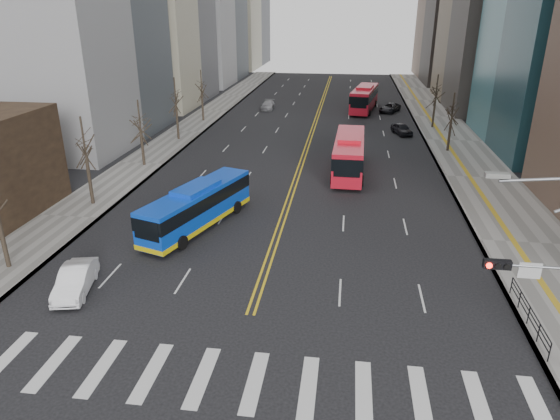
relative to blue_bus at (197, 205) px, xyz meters
name	(u,v)px	position (x,y,z in m)	size (l,w,h in m)	color
ground	(228,379)	(6.02, -15.82, -1.72)	(220.00, 220.00, 0.00)	black
sidewalk_right	(453,141)	(23.52, 29.18, -1.65)	(7.00, 130.00, 0.15)	slate
sidewalk_left	(185,132)	(-10.48, 29.18, -1.65)	(5.00, 130.00, 0.15)	slate
crosswalk	(228,379)	(6.02, -15.82, -1.72)	(26.70, 4.00, 0.01)	silver
centerline	(316,120)	(6.02, 39.18, -1.72)	(0.55, 100.00, 0.01)	gold
pedestrian_railing	(529,312)	(20.32, -9.82, -0.90)	(0.06, 6.06, 1.02)	black
street_trees	(236,113)	(-1.16, 18.73, 3.15)	(35.20, 47.20, 7.60)	black
blue_bus	(197,205)	(0.00, 0.00, 0.00)	(5.83, 11.41, 3.29)	blue
red_bus_near	(349,152)	(10.92, 14.83, 0.37)	(3.20, 12.00, 3.77)	red
red_bus_far	(364,97)	(12.99, 47.33, 0.42)	(4.72, 12.55, 3.86)	red
car_white	(75,280)	(-4.34, -9.82, -0.98)	(1.58, 4.54, 1.49)	white
car_dark_mid	(402,129)	(17.56, 31.95, -1.01)	(1.68, 4.18, 1.42)	black
car_silver	(268,105)	(-2.20, 46.30, -1.05)	(1.88, 4.63, 1.34)	gray
car_dark_far	(390,108)	(17.00, 46.80, -1.05)	(2.24, 4.85, 1.35)	black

